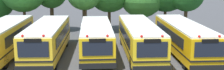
% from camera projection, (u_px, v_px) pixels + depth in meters
% --- Properties ---
extents(ground_plane, '(160.00, 160.00, 0.00)m').
position_uv_depth(ground_plane, '(95.00, 54.00, 23.17)').
color(ground_plane, '#424244').
extents(school_bus_0, '(2.67, 9.52, 2.75)m').
position_uv_depth(school_bus_0, '(4.00, 38.00, 22.53)').
color(school_bus_0, yellow).
rests_on(school_bus_0, ground_plane).
extents(school_bus_1, '(2.52, 9.77, 2.70)m').
position_uv_depth(school_bus_1, '(48.00, 38.00, 22.49)').
color(school_bus_1, yellow).
rests_on(school_bus_1, ground_plane).
extents(school_bus_2, '(2.69, 9.78, 2.57)m').
position_uv_depth(school_bus_2, '(96.00, 38.00, 23.06)').
color(school_bus_2, yellow).
rests_on(school_bus_2, ground_plane).
extents(school_bus_3, '(2.60, 10.58, 2.67)m').
position_uv_depth(school_bus_3, '(139.00, 37.00, 22.92)').
color(school_bus_3, yellow).
rests_on(school_bus_3, ground_plane).
extents(school_bus_4, '(2.61, 10.83, 2.63)m').
position_uv_depth(school_bus_4, '(184.00, 37.00, 23.18)').
color(school_bus_4, '#EAA80C').
rests_on(school_bus_4, ground_plane).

